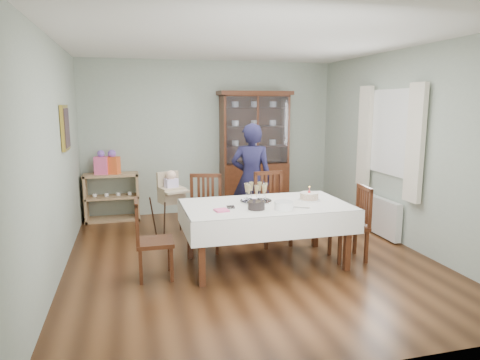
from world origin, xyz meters
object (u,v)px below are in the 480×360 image
object	(u,v)px
gift_bag_orange	(112,163)
chair_end_left	(154,255)
dining_table	(266,234)
champagne_tray	(256,197)
chair_far_left	(205,228)
gift_bag_pink	(101,164)
china_cabinet	(254,151)
sideboard	(112,197)
high_chair	(172,211)
chair_far_right	(273,223)
chair_end_right	(349,238)
woman	(251,179)
birthday_cake	(309,197)

from	to	relation	value
gift_bag_orange	chair_end_left	bearing A→B (deg)	-79.40
dining_table	champagne_tray	size ratio (longest dim) A/B	5.14
dining_table	chair_far_left	world-z (taller)	chair_far_left
champagne_tray	gift_bag_pink	size ratio (longest dim) A/B	0.97
china_cabinet	sideboard	size ratio (longest dim) A/B	2.42
high_chair	gift_bag_orange	size ratio (longest dim) A/B	2.47
chair_far_right	champagne_tray	distance (m)	0.91
chair_far_left	chair_end_right	world-z (taller)	chair_far_left
chair_end_right	champagne_tray	size ratio (longest dim) A/B	2.41
chair_far_left	chair_end_left	world-z (taller)	chair_far_left
sideboard	high_chair	distance (m)	1.50
woman	sideboard	bearing A→B (deg)	-12.28
china_cabinet	woman	xyz separation A→B (m)	(-0.42, -1.27, -0.28)
dining_table	chair_end_left	xyz separation A→B (m)	(-1.36, -0.08, -0.11)
chair_end_left	champagne_tray	size ratio (longest dim) A/B	2.33
sideboard	chair_end_left	distance (m)	2.72
chair_far_right	gift_bag_orange	world-z (taller)	gift_bag_orange
chair_far_right	chair_end_left	xyz separation A→B (m)	(-1.70, -0.81, -0.03)
chair_far_left	woman	xyz separation A→B (m)	(0.82, 0.56, 0.54)
china_cabinet	champagne_tray	distance (m)	2.55
chair_far_right	high_chair	distance (m)	1.50
birthday_cake	gift_bag_pink	size ratio (longest dim) A/B	0.66
woman	champagne_tray	distance (m)	1.21
champagne_tray	china_cabinet	bearing A→B (deg)	74.00
sideboard	gift_bag_pink	size ratio (longest dim) A/B	2.23
dining_table	sideboard	xyz separation A→B (m)	(-1.89, 2.59, 0.02)
chair_far_left	champagne_tray	distance (m)	0.97
china_cabinet	high_chair	size ratio (longest dim) A/B	2.17
china_cabinet	gift_bag_pink	xyz separation A→B (m)	(-2.64, 0.00, -0.14)
chair_far_right	gift_bag_orange	bearing A→B (deg)	135.84
sideboard	chair_far_left	xyz separation A→B (m)	(1.26, -1.85, -0.10)
gift_bag_pink	gift_bag_orange	world-z (taller)	gift_bag_orange
woman	chair_far_left	bearing A→B (deg)	54.03
chair_far_right	chair_far_left	bearing A→B (deg)	175.52
woman	champagne_tray	bearing A→B (deg)	96.06
china_cabinet	champagne_tray	size ratio (longest dim) A/B	5.57
chair_end_right	chair_far_right	bearing A→B (deg)	-132.02
gift_bag_orange	high_chair	bearing A→B (deg)	-54.34
dining_table	gift_bag_pink	xyz separation A→B (m)	(-2.03, 2.57, 0.59)
woman	high_chair	size ratio (longest dim) A/B	1.67
chair_end_right	woman	distance (m)	1.75
china_cabinet	birthday_cake	xyz separation A→B (m)	(-0.03, -2.51, -0.31)
china_cabinet	high_chair	xyz separation A→B (m)	(-1.61, -1.18, -0.73)
gift_bag_pink	chair_end_right	bearing A→B (deg)	-40.58
chair_end_right	gift_bag_pink	bearing A→B (deg)	-124.28
sideboard	champagne_tray	xyz separation A→B (m)	(1.80, -2.46, 0.43)
birthday_cake	chair_far_right	bearing A→B (deg)	109.56
champagne_tray	gift_bag_pink	world-z (taller)	gift_bag_pink
dining_table	chair_far_right	world-z (taller)	chair_far_right
chair_far_right	gift_bag_orange	size ratio (longest dim) A/B	2.48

